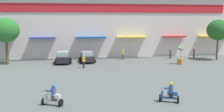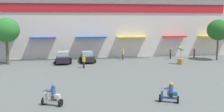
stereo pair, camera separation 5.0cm
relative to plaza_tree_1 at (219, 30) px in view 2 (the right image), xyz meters
name	(u,v)px [view 2 (the right image)]	position (x,y,z in m)	size (l,w,h in m)	color
ground_plane	(138,84)	(-15.20, -11.87, -4.48)	(128.00, 128.00, 0.00)	#585E5B
colonial_building	(107,8)	(-15.20, 10.73, 3.67)	(41.18, 15.40, 19.02)	silver
plaza_tree_1	(219,30)	(0.00, 0.00, 0.00)	(3.29, 3.35, 6.03)	brown
plaza_tree_2	(6,30)	(-30.01, 0.73, 0.13)	(3.54, 3.24, 6.27)	brown
parked_car_0	(63,57)	(-22.64, 0.57, -3.67)	(2.39, 3.89, 1.64)	black
parked_car_1	(87,57)	(-19.30, 0.96, -3.71)	(2.36, 3.88, 1.53)	#292223
scooter_rider_1	(52,97)	(-22.60, -16.79, -3.85)	(1.54, 1.08, 1.54)	black
scooter_rider_5	(169,94)	(-14.27, -17.33, -3.86)	(1.50, 1.05, 1.51)	black
pedestrian_0	(170,52)	(-6.47, 2.09, -3.47)	(0.43, 0.43, 1.72)	black
pedestrian_2	(123,54)	(-13.86, 2.49, -3.57)	(0.53, 0.53, 1.61)	#404345
pedestrian_3	(84,61)	(-19.96, -3.43, -3.56)	(0.43, 0.43, 1.63)	#291F46
pedestrian_4	(194,52)	(-2.32, 2.61, -3.54)	(0.33, 0.33, 1.64)	#283048
balloon_vendor_cart	(181,56)	(-6.84, -2.50, -3.39)	(1.05, 1.07, 2.43)	#A47A38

